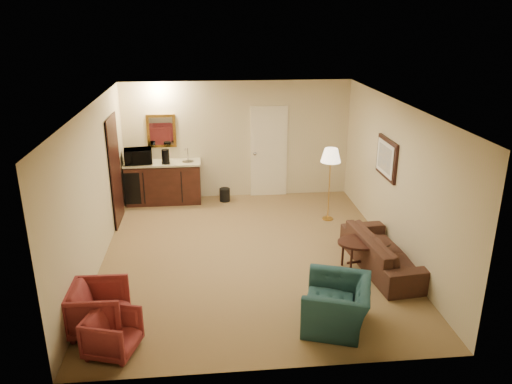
# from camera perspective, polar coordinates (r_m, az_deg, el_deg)

# --- Properties ---
(ground) EXTENTS (6.00, 6.00, 0.00)m
(ground) POSITION_cam_1_polar(r_m,az_deg,el_deg) (8.76, -0.75, -7.10)
(ground) COLOR #886345
(ground) RESTS_ON ground
(room_walls) EXTENTS (5.02, 6.01, 2.61)m
(room_walls) POSITION_cam_1_polar(r_m,az_deg,el_deg) (8.86, -1.86, 5.11)
(room_walls) COLOR beige
(room_walls) RESTS_ON ground
(wetbar_cabinet) EXTENTS (1.64, 0.58, 0.92)m
(wetbar_cabinet) POSITION_cam_1_polar(r_m,az_deg,el_deg) (11.11, -10.51, 1.10)
(wetbar_cabinet) COLOR #3C1913
(wetbar_cabinet) RESTS_ON ground
(sofa) EXTENTS (0.78, 2.02, 0.77)m
(sofa) POSITION_cam_1_polar(r_m,az_deg,el_deg) (8.42, 14.50, -6.02)
(sofa) COLOR black
(sofa) RESTS_ON ground
(teal_armchair) EXTENTS (0.91, 1.12, 0.85)m
(teal_armchair) POSITION_cam_1_polar(r_m,az_deg,el_deg) (6.82, 9.27, -11.77)
(teal_armchair) COLOR #1C3A46
(teal_armchair) RESTS_ON ground
(rose_chair_near) EXTENTS (0.68, 0.72, 0.73)m
(rose_chair_near) POSITION_cam_1_polar(r_m,az_deg,el_deg) (6.97, -17.55, -12.33)
(rose_chair_near) COLOR maroon
(rose_chair_near) RESTS_ON ground
(rose_chair_far) EXTENTS (0.69, 0.71, 0.59)m
(rose_chair_far) POSITION_cam_1_polar(r_m,az_deg,el_deg) (6.55, -16.11, -15.10)
(rose_chair_far) COLOR maroon
(rose_chair_far) RESTS_ON ground
(coffee_table) EXTENTS (0.93, 0.69, 0.50)m
(coffee_table) POSITION_cam_1_polar(r_m,az_deg,el_deg) (8.37, 12.15, -7.02)
(coffee_table) COLOR black
(coffee_table) RESTS_ON ground
(floor_lamp) EXTENTS (0.46, 0.46, 1.49)m
(floor_lamp) POSITION_cam_1_polar(r_m,az_deg,el_deg) (10.01, 8.38, 0.86)
(floor_lamp) COLOR gold
(floor_lamp) RESTS_ON ground
(waste_bin) EXTENTS (0.24, 0.24, 0.29)m
(waste_bin) POSITION_cam_1_polar(r_m,az_deg,el_deg) (11.11, -3.59, -0.32)
(waste_bin) COLOR black
(waste_bin) RESTS_ON ground
(microwave) EXTENTS (0.62, 0.40, 0.39)m
(microwave) POSITION_cam_1_polar(r_m,az_deg,el_deg) (10.93, -13.35, 4.18)
(microwave) COLOR black
(microwave) RESTS_ON wetbar_cabinet
(coffee_maker) EXTENTS (0.19, 0.19, 0.31)m
(coffee_maker) POSITION_cam_1_polar(r_m,az_deg,el_deg) (10.82, -10.30, 4.00)
(coffee_maker) COLOR black
(coffee_maker) RESTS_ON wetbar_cabinet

